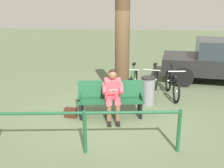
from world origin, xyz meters
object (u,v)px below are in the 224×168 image
Objects in this scene: person_reading at (113,92)px; litter_bin at (148,91)px; bicycle_black at (172,85)px; bicycle_purple at (133,83)px; bench at (111,96)px; handbag at (71,113)px; bicycle_blue at (153,83)px; tree_trunk at (122,48)px.

litter_bin is at bearing -139.10° from person_reading.
bicycle_black is 1.00× the size of bicycle_purple.
person_reading is 1.36m from litter_bin.
bench is at bearing -54.06° from bicycle_black.
handbag is 0.18× the size of bicycle_blue.
bicycle_blue is (-0.92, -0.54, -1.14)m from tree_trunk.
bench is 0.99× the size of bicycle_purple.
person_reading reaches higher than bicycle_purple.
litter_bin is 0.86m from bicycle_purple.
tree_trunk is (-0.20, -1.08, 1.00)m from bench.
bicycle_black is at bearing -146.05° from handbag.
bicycle_blue is 0.99× the size of bicycle_purple.
person_reading is at bearing -5.99° from bicycle_purple.
bicycle_blue is (0.54, -0.08, 0.00)m from bicycle_black.
tree_trunk is 1.80× the size of bicycle_black.
bicycle_blue is at bearing -129.10° from person_reading.
bicycle_blue is (-1.12, -1.62, -0.15)m from bench.
bicycle_black is (-0.73, -0.69, -0.03)m from litter_bin.
bicycle_black and bicycle_blue have the same top height.
tree_trunk reaches higher than litter_bin.
tree_trunk is at bearing -131.70° from handbag.
bench is at bearing 42.39° from litter_bin.
person_reading reaches higher than litter_bin.
bench is 1.28m from litter_bin.
tree_trunk is 1.56m from bicycle_blue.
person_reading is at bearing 83.76° from tree_trunk.
bicycle_blue is (-2.09, -1.85, 0.24)m from handbag.
handbag is 0.39× the size of litter_bin.
litter_bin is 1.00m from bicycle_black.
bicycle_blue is at bearing -133.10° from bench.
handbag is 2.79m from bicycle_blue.
person_reading is 1.83m from bicycle_purple.
bicycle_blue is at bearing -104.85° from bicycle_black.
bicycle_black is (-1.67, -1.55, -0.15)m from bench.
litter_bin is 0.79m from bicycle_blue.
handbag is 0.18× the size of bicycle_purple.
handbag is at bearing -62.97° from bicycle_black.
person_reading is 0.73× the size of bicycle_blue.
person_reading reaches higher than handbag.
bicycle_black is 1.01× the size of bicycle_blue.
handbag is at bearing 4.69° from bench.
tree_trunk is at bearing -79.41° from bicycle_black.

